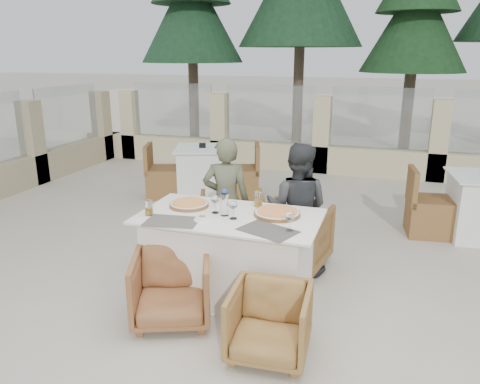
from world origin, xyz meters
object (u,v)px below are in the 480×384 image
(beer_glass_left, at_px, (149,208))
(armchair_near_left, at_px, (172,288))
(pizza_right, at_px, (277,213))
(wine_glass_centre, at_px, (215,203))
(beer_glass_right, at_px, (258,199))
(diner_right, at_px, (297,209))
(dining_table, at_px, (230,255))
(water_bottle, at_px, (225,203))
(pizza_left, at_px, (189,204))
(diner_left, at_px, (226,201))
(wine_glass_corner, at_px, (290,220))
(wine_glass_near, at_px, (233,209))
(olive_dish, at_px, (202,218))
(armchair_far_right, at_px, (292,237))
(bg_table_a, at_px, (203,172))
(armchair_near_right, at_px, (269,322))
(armchair_far_left, at_px, (232,223))

(beer_glass_left, bearing_deg, armchair_near_left, -43.60)
(beer_glass_left, bearing_deg, pizza_right, 17.51)
(wine_glass_centre, height_order, beer_glass_right, wine_glass_centre)
(wine_glass_centre, distance_m, diner_right, 0.92)
(dining_table, height_order, wine_glass_centre, wine_glass_centre)
(water_bottle, bearing_deg, armchair_near_left, -116.30)
(pizza_left, relative_size, diner_left, 0.27)
(wine_glass_corner, bearing_deg, wine_glass_near, 165.85)
(water_bottle, relative_size, wine_glass_corner, 1.30)
(wine_glass_corner, bearing_deg, wine_glass_centre, 162.47)
(wine_glass_corner, xyz_separation_m, olive_dish, (-0.77, 0.01, -0.07))
(pizza_left, height_order, wine_glass_corner, wine_glass_corner)
(armchair_far_right, bearing_deg, bg_table_a, -38.57)
(water_bottle, height_order, armchair_near_left, water_bottle)
(wine_glass_centre, bearing_deg, dining_table, -8.91)
(diner_right, distance_m, bg_table_a, 2.82)
(bg_table_a, bearing_deg, armchair_near_right, -79.08)
(armchair_near_left, height_order, armchair_near_right, armchair_near_left)
(wine_glass_corner, xyz_separation_m, bg_table_a, (-1.99, 2.97, -0.48))
(dining_table, bearing_deg, beer_glass_left, -162.64)
(pizza_left, height_order, armchair_near_right, pizza_left)
(armchair_near_right, bearing_deg, diner_left, 116.70)
(wine_glass_centre, distance_m, olive_dish, 0.23)
(pizza_left, relative_size, wine_glass_corner, 1.99)
(wine_glass_near, bearing_deg, armchair_near_right, -53.58)
(water_bottle, height_order, beer_glass_left, water_bottle)
(water_bottle, xyz_separation_m, armchair_far_right, (0.46, 0.78, -0.56))
(beer_glass_right, bearing_deg, diner_right, 50.92)
(wine_glass_corner, distance_m, armchair_near_left, 1.12)
(water_bottle, height_order, diner_left, diner_left)
(pizza_left, distance_m, beer_glass_right, 0.65)
(wine_glass_corner, xyz_separation_m, beer_glass_right, (-0.41, 0.53, -0.02))
(wine_glass_centre, height_order, armchair_near_left, wine_glass_centre)
(beer_glass_left, bearing_deg, bg_table_a, 103.65)
(armchair_far_left, distance_m, bg_table_a, 2.13)
(armchair_near_right, bearing_deg, wine_glass_near, 122.70)
(armchair_far_right, bearing_deg, armchair_far_left, -5.01)
(armchair_near_right, height_order, diner_left, diner_left)
(armchair_far_left, height_order, armchair_near_right, armchair_far_left)
(dining_table, distance_m, diner_right, 0.88)
(dining_table, distance_m, armchair_far_left, 0.99)
(wine_glass_near, relative_size, diner_right, 0.14)
(armchair_near_left, bearing_deg, wine_glass_corner, -0.02)
(beer_glass_left, distance_m, armchair_near_right, 1.49)
(bg_table_a, bearing_deg, wine_glass_near, -81.03)
(wine_glass_near, distance_m, wine_glass_corner, 0.54)
(wine_glass_corner, height_order, armchair_far_right, wine_glass_corner)
(armchair_far_left, relative_size, armchair_near_right, 1.24)
(beer_glass_left, distance_m, bg_table_a, 3.10)
(wine_glass_near, height_order, diner_right, diner_right)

